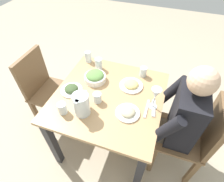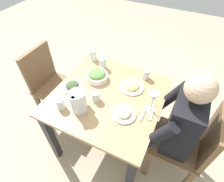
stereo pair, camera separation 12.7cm
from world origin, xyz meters
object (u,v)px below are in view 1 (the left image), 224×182
at_px(dining_table, 109,104).
at_px(water_glass_by_pitcher, 97,98).
at_px(plate_beans, 128,112).
at_px(diner_near, 171,119).
at_px(water_glass_center, 62,108).
at_px(chair_far, 45,88).
at_px(water_pitcher, 82,104).
at_px(salad_bowl, 95,77).
at_px(plate_fries, 131,85).
at_px(water_glass_far_left, 88,57).
at_px(water_glass_near_left, 143,72).
at_px(chair_near, 192,136).
at_px(water_glass_near_right, 99,64).
at_px(plate_dolmas, 71,89).
at_px(wine_glass, 156,94).

distance_m(dining_table, water_glass_by_pitcher, 0.20).
bearing_deg(water_glass_by_pitcher, plate_beans, -98.51).
bearing_deg(diner_near, water_glass_center, 108.48).
height_order(chair_far, water_pitcher, water_pitcher).
relative_size(salad_bowl, plate_beans, 1.03).
xyz_separation_m(salad_bowl, plate_fries, (0.03, -0.33, -0.02)).
xyz_separation_m(dining_table, water_glass_far_left, (0.38, 0.36, 0.18)).
bearing_deg(diner_near, plate_fries, 64.44).
bearing_deg(diner_near, dining_table, 88.45).
bearing_deg(dining_table, diner_near, -91.55).
height_order(water_pitcher, water_glass_near_left, water_pitcher).
bearing_deg(water_glass_by_pitcher, chair_near, -84.52).
height_order(salad_bowl, plate_fries, salad_bowl).
relative_size(salad_bowl, water_glass_center, 2.06).
height_order(dining_table, salad_bowl, salad_bowl).
bearing_deg(plate_fries, water_pitcher, 145.90).
relative_size(dining_table, water_glass_near_right, 8.05).
bearing_deg(chair_near, chair_far, 86.84).
height_order(chair_far, diner_near, diner_near).
bearing_deg(water_glass_near_right, plate_fries, -110.55).
xyz_separation_m(plate_beans, water_glass_near_right, (0.43, 0.41, 0.04)).
height_order(diner_near, plate_beans, diner_near).
distance_m(diner_near, salad_bowl, 0.73).
relative_size(dining_table, plate_dolmas, 4.84).
bearing_deg(water_glass_far_left, salad_bowl, -143.76).
height_order(water_glass_far_left, water_glass_center, water_glass_far_left).
height_order(chair_far, plate_fries, chair_far).
distance_m(dining_table, water_glass_center, 0.42).
xyz_separation_m(dining_table, salad_bowl, (0.13, 0.18, 0.16)).
xyz_separation_m(water_pitcher, salad_bowl, (0.37, 0.05, -0.05)).
height_order(water_glass_near_left, wine_glass, wine_glass).
xyz_separation_m(plate_dolmas, water_glass_far_left, (0.43, 0.04, 0.04)).
xyz_separation_m(dining_table, diner_near, (-0.01, -0.53, 0.05)).
relative_size(water_glass_by_pitcher, water_glass_near_right, 0.77).
height_order(plate_fries, plate_beans, plate_fries).
height_order(diner_near, water_glass_center, diner_near).
distance_m(diner_near, plate_fries, 0.43).
distance_m(plate_fries, water_glass_center, 0.61).
distance_m(plate_beans, water_glass_far_left, 0.76).
bearing_deg(salad_bowl, water_glass_by_pitcher, -152.74).
bearing_deg(plate_fries, chair_near, -107.30).
bearing_deg(wine_glass, chair_far, 86.69).
relative_size(salad_bowl, water_glass_far_left, 1.75).
bearing_deg(water_glass_center, chair_far, 53.31).
xyz_separation_m(chair_far, water_glass_by_pitcher, (-0.16, -0.67, 0.26)).
bearing_deg(water_glass_far_left, wine_glass, -117.21).
xyz_separation_m(chair_far, plate_beans, (-0.20, -0.94, 0.23)).
bearing_deg(plate_dolmas, water_glass_center, -167.49).
relative_size(chair_near, plate_fries, 4.32).
height_order(water_glass_center, water_glass_near_right, water_glass_near_right).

